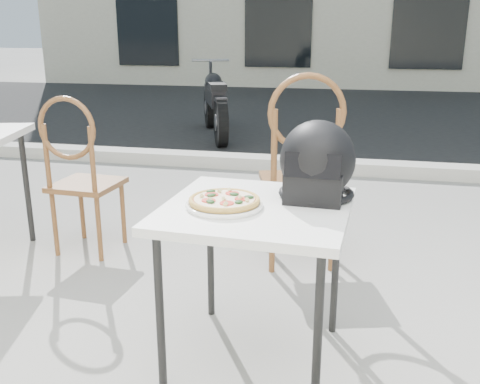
% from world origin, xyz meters
% --- Properties ---
extents(ground, '(80.00, 80.00, 0.00)m').
position_xyz_m(ground, '(0.00, 0.00, 0.00)').
color(ground, gray).
rests_on(ground, ground).
extents(street_asphalt, '(30.00, 8.00, 0.00)m').
position_xyz_m(street_asphalt, '(0.00, 7.00, 0.00)').
color(street_asphalt, black).
rests_on(street_asphalt, ground).
extents(curb, '(30.00, 0.25, 0.12)m').
position_xyz_m(curb, '(0.00, 3.00, 0.06)').
color(curb, '#A9A79E').
rests_on(curb, ground).
extents(cafe_table_main, '(0.74, 0.74, 0.67)m').
position_xyz_m(cafe_table_main, '(-0.07, -0.21, 0.61)').
color(cafe_table_main, white).
rests_on(cafe_table_main, ground).
extents(plate, '(0.38, 0.38, 0.02)m').
position_xyz_m(plate, '(-0.18, -0.26, 0.68)').
color(plate, white).
rests_on(plate, cafe_table_main).
extents(pizza, '(0.31, 0.31, 0.03)m').
position_xyz_m(pizza, '(-0.18, -0.26, 0.70)').
color(pizza, gold).
rests_on(pizza, plate).
extents(helmet, '(0.32, 0.33, 0.31)m').
position_xyz_m(helmet, '(0.15, -0.06, 0.81)').
color(helmet, black).
rests_on(helmet, cafe_table_main).
extents(cafe_chair_main, '(0.53, 0.53, 1.12)m').
position_xyz_m(cafe_chair_main, '(0.01, 0.76, 0.62)').
color(cafe_chair_main, brown).
rests_on(cafe_chair_main, ground).
extents(cafe_chair_side, '(0.39, 0.39, 0.98)m').
position_xyz_m(cafe_chair_side, '(-1.30, 0.65, 0.54)').
color(cafe_chair_side, brown).
rests_on(cafe_chair_side, ground).
extents(motorcycle, '(0.82, 1.85, 0.96)m').
position_xyz_m(motorcycle, '(-1.53, 4.56, 0.42)').
color(motorcycle, black).
rests_on(motorcycle, street_asphalt).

